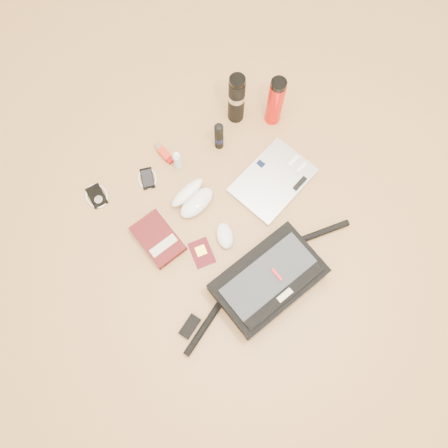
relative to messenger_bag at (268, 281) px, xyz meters
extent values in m
plane|color=#A87946|center=(0.02, 0.24, -0.06)|extent=(4.00, 4.00, 0.00)
cube|color=black|center=(0.00, 0.00, 0.00)|extent=(0.46, 0.32, 0.10)
cube|color=#2E3135|center=(0.00, -0.01, 0.05)|extent=(0.40, 0.24, 0.01)
cube|color=black|center=(0.01, -0.09, 0.06)|extent=(0.38, 0.09, 0.01)
cube|color=beige|center=(0.01, -0.09, 0.06)|extent=(0.07, 0.03, 0.02)
cube|color=#B90C13|center=(0.03, 0.00, 0.06)|extent=(0.02, 0.06, 0.02)
cylinder|color=black|center=(-0.31, -0.02, -0.04)|extent=(0.25, 0.14, 0.03)
cylinder|color=black|center=(0.31, 0.06, -0.04)|extent=(0.27, 0.08, 0.03)
cube|color=black|center=(-0.36, 0.01, -0.05)|extent=(0.11, 0.08, 0.02)
cube|color=#B4B4B7|center=(0.28, 0.37, -0.04)|extent=(0.41, 0.33, 0.02)
cube|color=black|center=(0.27, 0.46, -0.03)|extent=(0.03, 0.04, 0.00)
cube|color=white|center=(0.40, 0.40, -0.03)|extent=(0.07, 0.04, 0.01)
cube|color=white|center=(0.42, 0.35, -0.03)|extent=(0.06, 0.03, 0.01)
cube|color=black|center=(0.37, 0.29, -0.03)|extent=(0.08, 0.04, 0.01)
cube|color=#4B0F10|center=(-0.29, 0.40, -0.04)|extent=(0.17, 0.24, 0.04)
cube|color=beige|center=(-0.22, 0.41, -0.04)|extent=(0.03, 0.21, 0.03)
cube|color=beige|center=(-0.29, 0.36, -0.02)|extent=(0.13, 0.05, 0.00)
cube|color=#4C0910|center=(-0.17, 0.25, -0.05)|extent=(0.10, 0.13, 0.00)
cube|color=gold|center=(-0.16, 0.26, -0.05)|extent=(0.05, 0.05, 0.00)
ellipsoid|color=silver|center=(-0.04, 0.26, -0.04)|extent=(0.10, 0.13, 0.04)
ellipsoid|color=silver|center=(-0.07, 0.45, -0.03)|extent=(0.19, 0.13, 0.05)
ellipsoid|color=white|center=(-0.08, 0.51, -0.01)|extent=(0.20, 0.13, 0.10)
ellipsoid|color=black|center=(-0.10, 0.44, -0.02)|extent=(0.05, 0.04, 0.02)
ellipsoid|color=black|center=(-0.04, 0.46, -0.02)|extent=(0.05, 0.04, 0.02)
cylinder|color=black|center=(-0.07, 0.45, -0.02)|extent=(0.03, 0.01, 0.01)
cube|color=black|center=(-0.43, 0.72, -0.05)|extent=(0.07, 0.11, 0.01)
cylinder|color=#A6A5A8|center=(-0.43, 0.70, -0.04)|extent=(0.04, 0.04, 0.00)
torus|color=silver|center=(-0.43, 0.72, -0.05)|extent=(0.10, 0.10, 0.01)
cube|color=black|center=(-0.20, 0.68, -0.05)|extent=(0.08, 0.12, 0.01)
cube|color=black|center=(-0.20, 0.68, -0.05)|extent=(0.07, 0.09, 0.00)
torus|color=white|center=(-0.20, 0.68, -0.05)|extent=(0.10, 0.10, 0.01)
cube|color=red|center=(-0.07, 0.74, -0.04)|extent=(0.04, 0.07, 0.03)
cube|color=#AD0B11|center=(-0.07, 0.70, -0.04)|extent=(0.03, 0.03, 0.02)
cylinder|color=#A3A3A6|center=(-0.08, 0.78, -0.04)|extent=(0.03, 0.04, 0.02)
cylinder|color=#AEDCF4|center=(-0.05, 0.66, 0.00)|extent=(0.04, 0.04, 0.10)
cylinder|color=white|center=(-0.05, 0.66, 0.05)|extent=(0.03, 0.03, 0.02)
cylinder|color=white|center=(-0.05, 0.66, 0.07)|extent=(0.02, 0.02, 0.01)
cylinder|color=black|center=(0.17, 0.65, 0.03)|extent=(0.05, 0.05, 0.17)
cylinder|color=#090E33|center=(0.17, 0.65, 0.01)|extent=(0.05, 0.05, 0.03)
ellipsoid|color=black|center=(0.17, 0.65, 0.11)|extent=(0.05, 0.05, 0.02)
cylinder|color=black|center=(0.31, 0.74, 0.08)|extent=(0.08, 0.08, 0.26)
cylinder|color=#B9B9BC|center=(0.31, 0.74, 0.11)|extent=(0.08, 0.08, 0.03)
cylinder|color=black|center=(0.31, 0.74, 0.22)|extent=(0.08, 0.08, 0.03)
cylinder|color=red|center=(0.45, 0.64, 0.07)|extent=(0.08, 0.08, 0.25)
cylinder|color=black|center=(0.45, 0.64, 0.21)|extent=(0.08, 0.08, 0.03)
camera|label=1|loc=(-0.32, -0.17, 1.76)|focal=35.00mm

